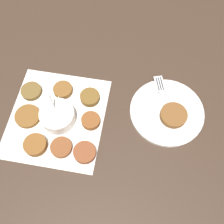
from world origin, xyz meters
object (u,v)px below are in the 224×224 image
object	(u,v)px
sauce_bowl	(58,117)
fritter_on_plate	(174,115)
serving_plate	(167,111)
fork	(162,92)

from	to	relation	value
sauce_bowl	fritter_on_plate	world-z (taller)	sauce_bowl
sauce_bowl	serving_plate	world-z (taller)	sauce_bowl
sauce_bowl	fork	distance (m)	0.34
serving_plate	fork	size ratio (longest dim) A/B	1.44
fritter_on_plate	fork	size ratio (longest dim) A/B	0.51
serving_plate	fritter_on_plate	world-z (taller)	fritter_on_plate
serving_plate	fork	distance (m)	0.06
fork	fritter_on_plate	bearing A→B (deg)	-160.95
fritter_on_plate	fork	xyz separation A→B (m)	(0.08, 0.03, -0.01)
sauce_bowl	fork	size ratio (longest dim) A/B	0.70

